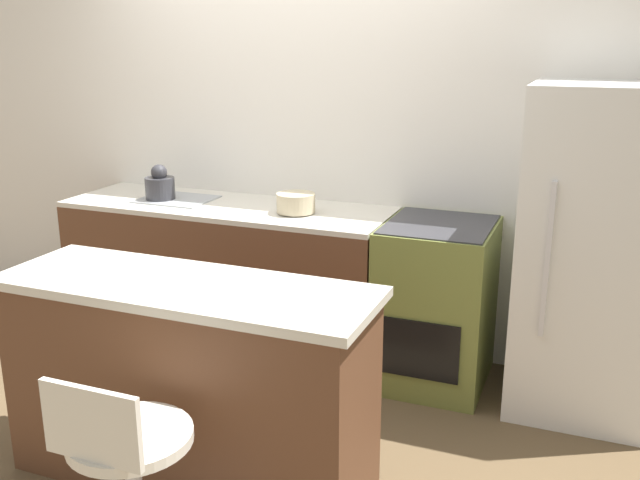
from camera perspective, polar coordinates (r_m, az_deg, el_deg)
The scene contains 9 objects.
ground_plane at distance 4.20m, azimuth -5.73°, elevation -10.65°, with size 14.00×14.00×0.00m, color brown.
wall_back at distance 4.42m, azimuth -2.00°, elevation 8.50°, with size 8.00×0.06×2.60m.
back_counter at distance 4.44m, azimuth -7.29°, elevation -2.86°, with size 1.99×0.65×0.91m.
kitchen_island at distance 3.16m, azimuth -10.40°, elevation -11.12°, with size 1.62×0.56×0.90m.
oven_range at distance 4.00m, azimuth 9.26°, elevation -5.05°, with size 0.58×0.66×0.91m.
refrigerator at distance 3.80m, azimuth 20.97°, elevation -1.03°, with size 0.70×0.68×1.67m.
stool_chair at distance 2.71m, azimuth -15.10°, elevation -17.72°, with size 0.44×0.44×0.82m.
kettle at distance 4.48m, azimuth -12.69°, elevation 4.29°, with size 0.18×0.18×0.21m.
mixing_bowl at distance 4.05m, azimuth -1.94°, elevation 3.00°, with size 0.22×0.22×0.11m.
Camera 1 is at (1.76, -3.31, 1.88)m, focal length 40.00 mm.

